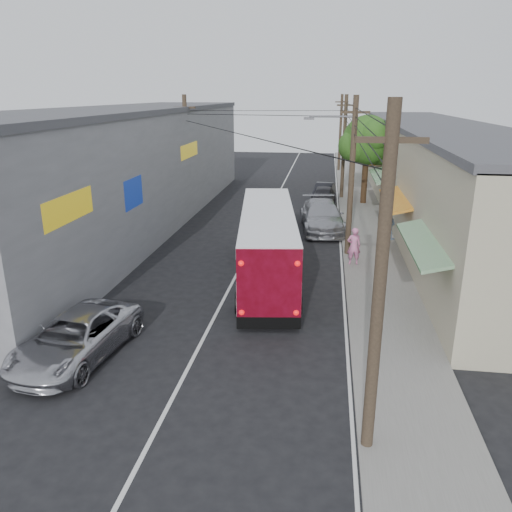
# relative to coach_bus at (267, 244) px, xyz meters

# --- Properties ---
(ground) EXTENTS (120.00, 120.00, 0.00)m
(ground) POSITION_rel_coach_bus_xyz_m (-1.48, -9.09, -1.64)
(ground) COLOR black
(ground) RESTS_ON ground
(sidewalk) EXTENTS (3.00, 80.00, 0.12)m
(sidewalk) POSITION_rel_coach_bus_xyz_m (5.02, 10.91, -1.58)
(sidewalk) COLOR slate
(sidewalk) RESTS_ON ground
(building_right) EXTENTS (7.09, 40.00, 6.25)m
(building_right) POSITION_rel_coach_bus_xyz_m (9.51, 12.91, 1.51)
(building_right) COLOR #B7AE91
(building_right) RESTS_ON ground
(building_left) EXTENTS (7.20, 36.00, 7.25)m
(building_left) POSITION_rel_coach_bus_xyz_m (-9.98, 8.90, 2.01)
(building_left) COLOR gray
(building_left) RESTS_ON ground
(utility_poles) EXTENTS (11.80, 45.28, 8.00)m
(utility_poles) POSITION_rel_coach_bus_xyz_m (1.65, 11.23, 2.49)
(utility_poles) COLOR #473828
(utility_poles) RESTS_ON ground
(street_tree) EXTENTS (4.40, 4.00, 6.60)m
(street_tree) POSITION_rel_coach_bus_xyz_m (5.39, 16.93, 3.04)
(street_tree) COLOR #3F2B19
(street_tree) RESTS_ON ground
(coach_bus) EXTENTS (3.66, 11.16, 3.16)m
(coach_bus) POSITION_rel_coach_bus_xyz_m (0.00, 0.00, 0.00)
(coach_bus) COLOR white
(coach_bus) RESTS_ON ground
(jeepney) EXTENTS (2.97, 5.38, 1.43)m
(jeepney) POSITION_rel_coach_bus_xyz_m (-5.13, -8.00, -0.92)
(jeepney) COLOR #BCBBC3
(jeepney) RESTS_ON ground
(parked_suv) EXTENTS (3.12, 6.27, 1.75)m
(parked_suv) POSITION_rel_coach_bus_xyz_m (2.32, 8.91, -0.76)
(parked_suv) COLOR #9E9FA6
(parked_suv) RESTS_ON ground
(parked_car_mid) EXTENTS (1.78, 4.24, 1.43)m
(parked_car_mid) POSITION_rel_coach_bus_xyz_m (2.32, 15.91, -0.92)
(parked_car_mid) COLOR #232227
(parked_car_mid) RESTS_ON ground
(parked_car_far) EXTENTS (1.89, 4.07, 1.29)m
(parked_car_far) POSITION_rel_coach_bus_xyz_m (2.32, 18.25, -0.99)
(parked_car_far) COLOR black
(parked_car_far) RESTS_ON ground
(pedestrian_near) EXTENTS (0.71, 0.51, 1.83)m
(pedestrian_near) POSITION_rel_coach_bus_xyz_m (3.95, 2.22, -0.60)
(pedestrian_near) COLOR pink
(pedestrian_near) RESTS_ON sidewalk
(pedestrian_far) EXTENTS (0.97, 0.89, 1.62)m
(pedestrian_far) POSITION_rel_coach_bus_xyz_m (6.12, 7.02, -0.71)
(pedestrian_far) COLOR #88A4C6
(pedestrian_far) RESTS_ON sidewalk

